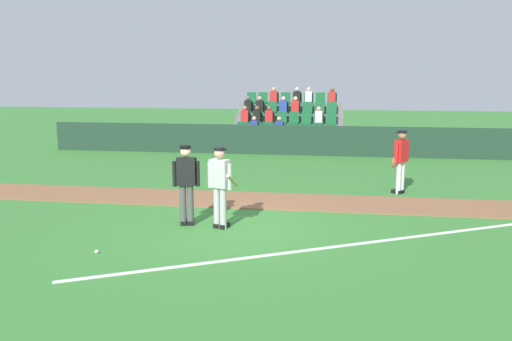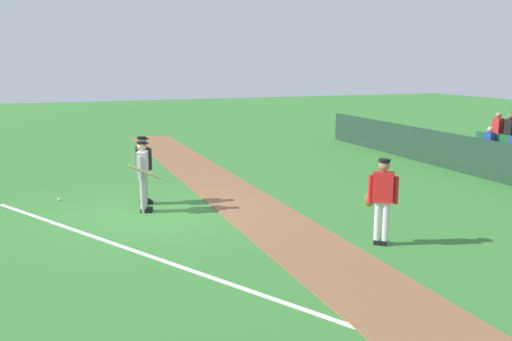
# 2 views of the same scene
# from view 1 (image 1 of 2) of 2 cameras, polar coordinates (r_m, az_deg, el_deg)

# --- Properties ---
(ground_plane) EXTENTS (80.00, 80.00, 0.00)m
(ground_plane) POSITION_cam_1_polar(r_m,az_deg,el_deg) (11.30, -2.51, -6.30)
(ground_plane) COLOR #387A33
(infield_dirt_path) EXTENTS (28.00, 1.81, 0.03)m
(infield_dirt_path) POSITION_cam_1_polar(r_m,az_deg,el_deg) (13.68, -0.46, -3.26)
(infield_dirt_path) COLOR brown
(infield_dirt_path) RESTS_ON ground
(foul_line_chalk) EXTENTS (10.55, 5.90, 0.01)m
(foul_line_chalk) POSITION_cam_1_polar(r_m,az_deg,el_deg) (10.65, 13.13, -7.57)
(foul_line_chalk) COLOR white
(foul_line_chalk) RESTS_ON ground
(dugout_fence) EXTENTS (20.00, 0.16, 1.22)m
(dugout_fence) POSITION_cam_1_polar(r_m,az_deg,el_deg) (21.55, 3.01, 3.35)
(dugout_fence) COLOR #1E3828
(dugout_fence) RESTS_ON ground
(stadium_bleachers) EXTENTS (5.00, 3.80, 2.70)m
(stadium_bleachers) POSITION_cam_1_polar(r_m,az_deg,el_deg) (23.81, 3.53, 4.40)
(stadium_bleachers) COLOR slate
(stadium_bleachers) RESTS_ON ground
(batter_grey_jersey) EXTENTS (0.60, 0.80, 1.76)m
(batter_grey_jersey) POSITION_cam_1_polar(r_m,az_deg,el_deg) (11.05, -3.95, -1.52)
(batter_grey_jersey) COLOR #B2B2B2
(batter_grey_jersey) RESTS_ON ground
(umpire_home_plate) EXTENTS (0.58, 0.36, 1.76)m
(umpire_home_plate) POSITION_cam_1_polar(r_m,az_deg,el_deg) (11.37, -7.64, -1.08)
(umpire_home_plate) COLOR #4C4C4C
(umpire_home_plate) RESTS_ON ground
(runner_red_jersey) EXTENTS (0.53, 0.53, 1.76)m
(runner_red_jersey) POSITION_cam_1_polar(r_m,az_deg,el_deg) (14.86, 15.57, 1.17)
(runner_red_jersey) COLOR silver
(runner_red_jersey) RESTS_ON ground
(baseball) EXTENTS (0.07, 0.07, 0.07)m
(baseball) POSITION_cam_1_polar(r_m,az_deg,el_deg) (10.15, -17.06, -8.50)
(baseball) COLOR white
(baseball) RESTS_ON ground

